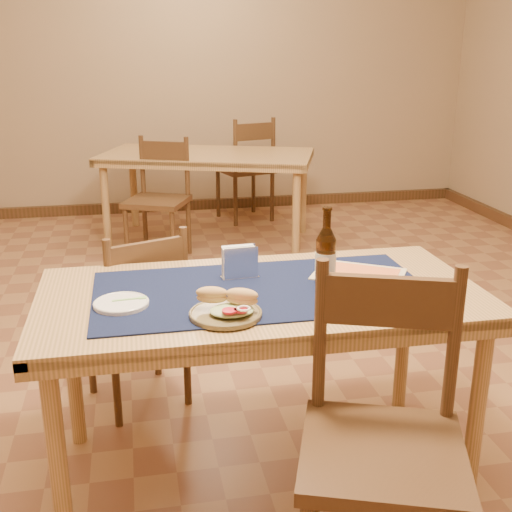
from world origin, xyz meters
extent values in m
cube|color=#92653F|center=(0.00, 0.00, -0.01)|extent=(6.00, 7.00, 0.02)
cube|color=#917B5D|center=(0.00, 3.51, 1.40)|extent=(6.00, 0.02, 2.80)
cylinder|color=tan|center=(-0.72, -1.12, 0.35)|extent=(0.06, 0.06, 0.71)
cylinder|color=tan|center=(0.72, -1.12, 0.35)|extent=(0.06, 0.06, 0.71)
cylinder|color=tan|center=(-0.72, -0.48, 0.35)|extent=(0.06, 0.06, 0.71)
cylinder|color=tan|center=(0.72, -0.48, 0.35)|extent=(0.06, 0.06, 0.71)
cube|color=tan|center=(0.00, -0.80, 0.73)|extent=(1.60, 0.80, 0.04)
cube|color=#0F1838|center=(0.00, -0.80, 0.75)|extent=(1.20, 0.60, 0.01)
cube|color=#482C19|center=(0.00, 3.47, 0.05)|extent=(6.00, 0.06, 0.10)
cylinder|color=tan|center=(-0.66, 2.30, 0.35)|extent=(0.06, 0.06, 0.71)
cylinder|color=tan|center=(0.81, 1.79, 0.35)|extent=(0.06, 0.06, 0.71)
cylinder|color=tan|center=(-0.42, 2.96, 0.35)|extent=(0.06, 0.06, 0.71)
cylinder|color=tan|center=(1.04, 2.44, 0.35)|extent=(0.06, 0.06, 0.71)
cube|color=tan|center=(0.19, 2.37, 0.73)|extent=(1.90, 1.38, 0.04)
cylinder|color=#482C19|center=(-0.36, 0.04, 0.21)|extent=(0.03, 0.03, 0.43)
cylinder|color=#482C19|center=(-0.68, -0.08, 0.21)|extent=(0.03, 0.03, 0.43)
cylinder|color=#482C19|center=(-0.24, -0.27, 0.21)|extent=(0.03, 0.03, 0.43)
cylinder|color=#482C19|center=(-0.56, -0.40, 0.21)|extent=(0.03, 0.03, 0.43)
cube|color=#482C19|center=(-0.46, -0.18, 0.43)|extent=(0.51, 0.51, 0.04)
cube|color=#482C19|center=(-0.39, -0.34, 0.76)|extent=(0.33, 0.15, 0.13)
cylinder|color=#482C19|center=(-0.24, -0.28, 0.64)|extent=(0.03, 0.03, 0.43)
cylinder|color=#482C19|center=(-0.55, -0.41, 0.64)|extent=(0.03, 0.03, 0.43)
cylinder|color=#482C19|center=(0.09, -1.22, 0.25)|extent=(0.04, 0.04, 0.49)
cylinder|color=#482C19|center=(0.47, -1.36, 0.25)|extent=(0.04, 0.04, 0.49)
cube|color=#482C19|center=(0.21, -1.48, 0.49)|extent=(0.59, 0.59, 0.04)
cube|color=#482C19|center=(0.28, -1.28, 0.88)|extent=(0.38, 0.17, 0.15)
cylinder|color=#482C19|center=(0.10, -1.21, 0.75)|extent=(0.04, 0.04, 0.50)
cylinder|color=#482C19|center=(0.47, -1.35, 0.75)|extent=(0.04, 0.04, 0.50)
cylinder|color=#482C19|center=(-0.50, 1.82, 0.23)|extent=(0.04, 0.04, 0.46)
cylinder|color=#482C19|center=(-0.16, 1.68, 0.23)|extent=(0.04, 0.04, 0.46)
cylinder|color=#482C19|center=(-0.35, 2.16, 0.23)|extent=(0.04, 0.04, 0.46)
cylinder|color=#482C19|center=(-0.01, 2.01, 0.23)|extent=(0.04, 0.04, 0.46)
cube|color=#482C19|center=(-0.26, 1.92, 0.46)|extent=(0.57, 0.57, 0.04)
cube|color=#482C19|center=(-0.18, 2.10, 0.82)|extent=(0.35, 0.18, 0.14)
cylinder|color=#482C19|center=(-0.35, 2.17, 0.70)|extent=(0.04, 0.04, 0.47)
cylinder|color=#482C19|center=(-0.01, 2.02, 0.70)|extent=(0.04, 0.04, 0.47)
cylinder|color=#482C19|center=(0.75, 3.25, 0.24)|extent=(0.04, 0.04, 0.48)
cylinder|color=#482C19|center=(0.38, 3.14, 0.24)|extent=(0.04, 0.04, 0.48)
cylinder|color=#482C19|center=(0.86, 2.88, 0.24)|extent=(0.04, 0.04, 0.48)
cylinder|color=#482C19|center=(0.49, 2.77, 0.24)|extent=(0.04, 0.04, 0.48)
cube|color=#482C19|center=(0.62, 3.01, 0.48)|extent=(0.56, 0.56, 0.04)
cube|color=#482C19|center=(0.68, 2.81, 0.86)|extent=(0.38, 0.14, 0.15)
cylinder|color=#482C19|center=(0.86, 2.87, 0.73)|extent=(0.04, 0.04, 0.49)
cylinder|color=#482C19|center=(0.49, 2.76, 0.73)|extent=(0.04, 0.04, 0.49)
cylinder|color=brown|center=(-0.16, -1.01, 0.76)|extent=(0.24, 0.24, 0.01)
torus|color=brown|center=(-0.16, -1.01, 0.77)|extent=(0.24, 0.24, 0.01)
ellipsoid|color=#BCD995|center=(-0.15, -1.04, 0.78)|extent=(0.15, 0.12, 0.03)
ellipsoid|color=tan|center=(-0.20, -0.98, 0.82)|extent=(0.11, 0.07, 0.06)
ellipsoid|color=tan|center=(-0.11, -1.02, 0.82)|extent=(0.11, 0.09, 0.06)
cylinder|color=red|center=(-0.16, -1.08, 0.80)|extent=(0.05, 0.05, 0.01)
cylinder|color=red|center=(-0.12, -1.08, 0.80)|extent=(0.04, 0.04, 0.01)
torus|color=white|center=(-0.12, -1.09, 0.81)|extent=(0.05, 0.05, 0.01)
cylinder|color=white|center=(-0.50, -0.86, 0.76)|extent=(0.19, 0.19, 0.01)
torus|color=white|center=(-0.50, -0.86, 0.77)|extent=(0.19, 0.19, 0.01)
cube|color=#92D776|center=(-0.48, -0.84, 0.77)|extent=(0.09, 0.02, 0.00)
cube|color=#92D776|center=(-0.43, -0.84, 0.77)|extent=(0.03, 0.02, 0.00)
cylinder|color=#40240B|center=(0.24, -0.78, 0.84)|extent=(0.07, 0.07, 0.17)
cone|color=#40240B|center=(0.24, -0.78, 0.95)|extent=(0.07, 0.07, 0.04)
cylinder|color=#40240B|center=(0.24, -0.78, 1.00)|extent=(0.03, 0.03, 0.07)
cylinder|color=#40240B|center=(0.24, -0.78, 1.04)|extent=(0.04, 0.04, 0.01)
cylinder|color=beige|center=(0.24, -0.78, 0.84)|extent=(0.08, 0.08, 0.07)
cube|color=silver|center=(-0.06, -0.66, 0.76)|extent=(0.14, 0.06, 0.00)
cube|color=silver|center=(-0.05, -0.68, 0.82)|extent=(0.13, 0.01, 0.12)
cube|color=silver|center=(-0.06, -0.64, 0.82)|extent=(0.13, 0.01, 0.12)
cube|color=white|center=(-0.06, -0.66, 0.82)|extent=(0.13, 0.04, 0.11)
cube|color=#4095CD|center=(-0.05, -0.68, 0.83)|extent=(0.09, 0.01, 0.04)
cube|color=beige|center=(0.40, -0.72, 0.76)|extent=(0.41, 0.39, 0.00)
cube|color=orange|center=(0.40, -0.72, 0.76)|extent=(0.35, 0.32, 0.00)
camera|label=1|loc=(-0.44, -2.92, 1.59)|focal=45.00mm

